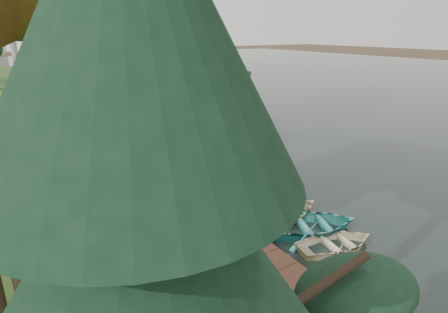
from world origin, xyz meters
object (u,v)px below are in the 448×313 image
boardwalk (193,204)px  rowboat_2 (284,211)px  rowboat_1 (310,223)px  stored_rowboat (44,157)px  rowboat_0 (336,241)px

boardwalk → rowboat_2: bearing=-50.0°
rowboat_1 → stored_rowboat: (-7.84, 13.52, 0.24)m
boardwalk → rowboat_2: 4.17m
boardwalk → stored_rowboat: bearing=119.1°
rowboat_1 → rowboat_2: (-0.19, 1.38, -0.02)m
rowboat_0 → rowboat_2: bearing=14.1°
rowboat_1 → rowboat_2: size_ratio=1.05×
rowboat_1 → stored_rowboat: 15.63m
rowboat_1 → stored_rowboat: bearing=50.8°
boardwalk → rowboat_1: rowboat_1 is taller
rowboat_0 → stored_rowboat: bearing=39.2°
boardwalk → rowboat_1: size_ratio=4.17×
rowboat_2 → boardwalk: bearing=38.7°
boardwalk → rowboat_1: bearing=-57.9°
rowboat_1 → stored_rowboat: size_ratio=1.03×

